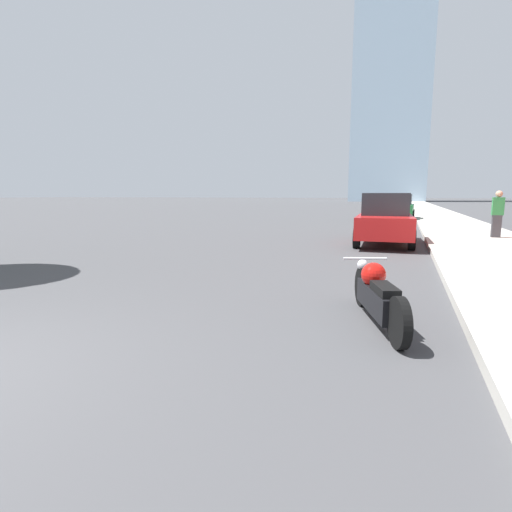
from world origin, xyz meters
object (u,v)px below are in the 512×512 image
object	(u,v)px
parked_car_red	(385,219)
parked_car_green	(398,207)
motorcycle	(377,295)
pedestrian	(497,214)

from	to	relation	value
parked_car_red	parked_car_green	distance (m)	13.13
motorcycle	pedestrian	xyz separation A→B (m)	(3.34, 10.79, 0.61)
pedestrian	motorcycle	bearing A→B (deg)	-107.18
parked_car_green	pedestrian	size ratio (longest dim) A/B	2.44
motorcycle	parked_car_red	size ratio (longest dim) A/B	0.47
parked_car_green	pedestrian	bearing A→B (deg)	-70.57
motorcycle	pedestrian	distance (m)	11.31
motorcycle	parked_car_green	size ratio (longest dim) A/B	0.55
parked_car_red	pedestrian	bearing A→B (deg)	27.24
motorcycle	parked_car_green	bearing A→B (deg)	71.57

